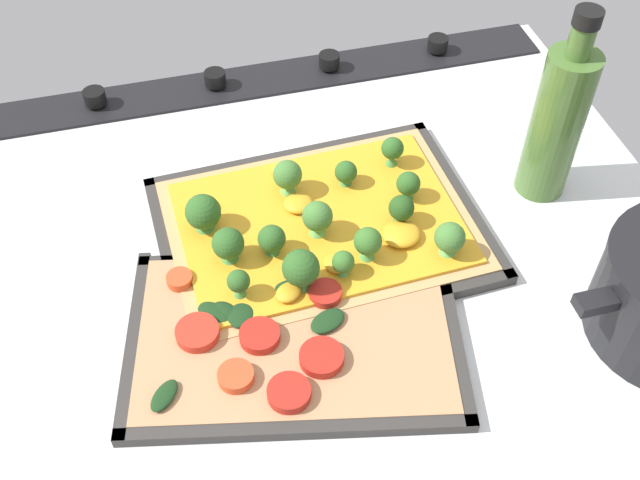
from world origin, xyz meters
The scene contains 7 objects.
ground_plane centered at (0.00, 0.00, -1.50)cm, with size 77.17×70.76×3.00cm, color silver.
stove_control_panel centered at (0.00, -31.88, 0.56)cm, with size 74.08×7.00×2.60cm.
baking_tray_front centered at (1.06, -3.48, 0.37)cm, with size 35.55×27.12×1.30cm.
broccoli_pizza centered at (1.47, -2.87, 2.08)cm, with size 33.05×24.61×6.00cm.
baking_tray_back centered at (7.04, 9.41, 0.38)cm, with size 35.87×27.73×1.30cm.
veggie_pizza_back centered at (7.69, 9.47, 1.13)cm, with size 33.02×24.88×1.90cm.
oil_bottle centered at (-25.31, -4.18, 9.59)cm, with size 5.63×5.63×22.92cm.
Camera 1 is at (15.43, 51.02, 61.95)cm, focal length 43.00 mm.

